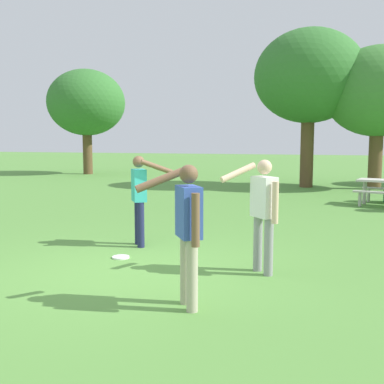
# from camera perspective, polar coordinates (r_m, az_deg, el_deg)

# --- Properties ---
(ground_plane) EXTENTS (120.00, 120.00, 0.00)m
(ground_plane) POSITION_cam_1_polar(r_m,az_deg,el_deg) (6.69, -8.39, -10.05)
(ground_plane) COLOR #568E3D
(person_thrower) EXTENTS (0.83, 0.51, 1.64)m
(person_thrower) POSITION_cam_1_polar(r_m,az_deg,el_deg) (5.02, -0.57, -4.23)
(person_thrower) COLOR #B7AD93
(person_thrower) RESTS_ON ground
(person_catcher) EXTENTS (0.83, 0.51, 1.64)m
(person_catcher) POSITION_cam_1_polar(r_m,az_deg,el_deg) (8.10, -6.69, -0.18)
(person_catcher) COLOR #1E234C
(person_catcher) RESTS_ON ground
(person_bystander) EXTENTS (0.84, 0.48, 1.64)m
(person_bystander) POSITION_cam_1_polar(r_m,az_deg,el_deg) (6.43, 9.06, -1.95)
(person_bystander) COLOR gray
(person_bystander) RESTS_ON ground
(frisbee) EXTENTS (0.28, 0.28, 0.03)m
(frisbee) POSITION_cam_1_polar(r_m,az_deg,el_deg) (7.46, -9.08, -8.22)
(frisbee) COLOR white
(frisbee) RESTS_ON ground
(tree_tall_left) EXTENTS (4.42, 4.42, 5.99)m
(tree_tall_left) POSITION_cam_1_polar(r_m,az_deg,el_deg) (26.82, -13.35, 10.99)
(tree_tall_left) COLOR brown
(tree_tall_left) RESTS_ON ground
(tree_broad_center) EXTENTS (4.44, 4.44, 6.42)m
(tree_broad_center) POSITION_cam_1_polar(r_m,az_deg,el_deg) (19.31, 14.73, 14.01)
(tree_broad_center) COLOR brown
(tree_broad_center) RESTS_ON ground
(tree_far_right) EXTENTS (4.13, 4.13, 5.60)m
(tree_far_right) POSITION_cam_1_polar(r_m,az_deg,el_deg) (19.30, 22.71, 11.69)
(tree_far_right) COLOR brown
(tree_far_right) RESTS_ON ground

